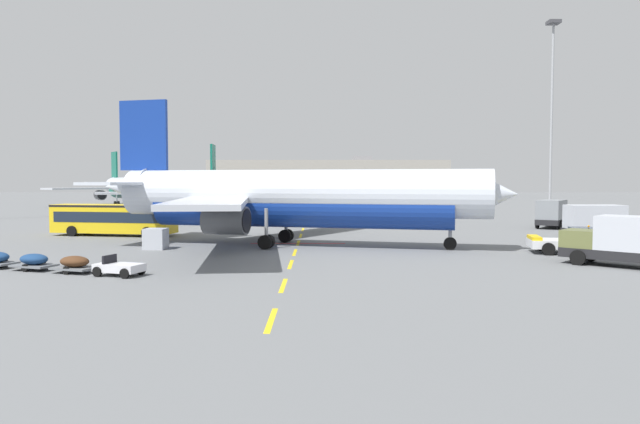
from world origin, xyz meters
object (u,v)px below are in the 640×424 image
(ground_crew_worker, at_px, (579,245))
(apron_light_mast_far, at_px, (551,97))
(airliner_mid_left, at_px, (200,193))
(ground_power_truck, at_px, (552,213))
(airliner_foreground, at_px, (292,197))
(pushback_tug, at_px, (575,241))
(catering_truck, at_px, (602,222))
(fuel_service_truck, at_px, (626,240))
(uld_cargo_container, at_px, (155,239))
(baggage_train, at_px, (53,262))
(airliner_far_center, at_px, (129,188))
(apron_shuttle_bus, at_px, (113,218))

(ground_crew_worker, distance_m, apron_light_mast_far, 54.59)
(airliner_mid_left, xyz_separation_m, ground_power_truck, (43.17, -17.32, -1.96))
(airliner_foreground, xyz_separation_m, pushback_tug, (20.81, -5.07, -3.05))
(apron_light_mast_far, bearing_deg, airliner_foreground, -132.02)
(catering_truck, relative_size, fuel_service_truck, 1.04)
(airliner_foreground, bearing_deg, uld_cargo_container, -167.67)
(pushback_tug, distance_m, apron_light_mast_far, 51.98)
(airliner_mid_left, distance_m, baggage_train, 49.02)
(baggage_train, bearing_deg, ground_power_truck, 37.09)
(airliner_far_center, relative_size, baggage_train, 2.72)
(baggage_train, height_order, ground_crew_worker, ground_crew_worker)
(uld_cargo_container, bearing_deg, catering_truck, 10.07)
(pushback_tug, xyz_separation_m, baggage_train, (-34.16, -8.37, -0.37))
(ground_power_truck, distance_m, uld_cargo_container, 44.04)
(airliner_far_center, relative_size, apron_shuttle_bus, 2.52)
(airliner_far_center, bearing_deg, airliner_foreground, -63.18)
(airliner_far_center, relative_size, catering_truck, 4.40)
(apron_shuttle_bus, bearing_deg, pushback_tug, -19.66)
(catering_truck, bearing_deg, baggage_train, -156.32)
(airliner_far_center, xyz_separation_m, ground_crew_worker, (57.11, -81.19, -2.87))
(catering_truck, xyz_separation_m, uld_cargo_container, (-37.94, -6.74, -0.85))
(airliner_mid_left, xyz_separation_m, catering_truck, (42.12, -31.04, -1.96))
(catering_truck, bearing_deg, apron_light_mast_far, 75.10)
(baggage_train, bearing_deg, uld_cargo_container, 75.95)
(airliner_far_center, xyz_separation_m, uld_cargo_container, (26.58, -75.79, -3.01))
(fuel_service_truck, bearing_deg, apron_shuttle_bus, 152.24)
(apron_shuttle_bus, relative_size, uld_cargo_container, 7.19)
(pushback_tug, bearing_deg, catering_truck, 55.33)
(airliner_foreground, bearing_deg, airliner_mid_left, 112.57)
(pushback_tug, relative_size, airliner_mid_left, 0.20)
(fuel_service_truck, height_order, uld_cargo_container, fuel_service_truck)
(apron_light_mast_far, bearing_deg, baggage_train, -132.73)
(ground_power_truck, xyz_separation_m, apron_light_mast_far, (8.75, 23.12, 16.19))
(airliner_mid_left, xyz_separation_m, ground_crew_worker, (34.70, -43.17, -2.67))
(airliner_far_center, distance_m, ground_crew_worker, 99.31)
(airliner_foreground, distance_m, fuel_service_truck, 24.16)
(airliner_mid_left, xyz_separation_m, uld_cargo_container, (4.17, -37.78, -2.81))
(fuel_service_truck, bearing_deg, ground_power_truck, 76.05)
(airliner_mid_left, relative_size, apron_shuttle_bus, 2.58)
(airliner_mid_left, distance_m, uld_cargo_container, 38.11)
(airliner_far_center, xyz_separation_m, ground_power_truck, (65.57, -55.34, -2.16))
(airliner_foreground, distance_m, airliner_far_center, 82.34)
(fuel_service_truck, bearing_deg, uld_cargo_container, 163.46)
(catering_truck, distance_m, ground_power_truck, 13.76)
(fuel_service_truck, height_order, baggage_train, fuel_service_truck)
(airliner_far_center, distance_m, ground_power_truck, 85.83)
(airliner_mid_left, bearing_deg, airliner_far_center, 120.51)
(pushback_tug, bearing_deg, airliner_far_center, 126.42)
(airliner_mid_left, height_order, ground_power_truck, airliner_mid_left)
(apron_shuttle_bus, xyz_separation_m, ground_crew_worker, (37.64, -16.39, -0.82))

